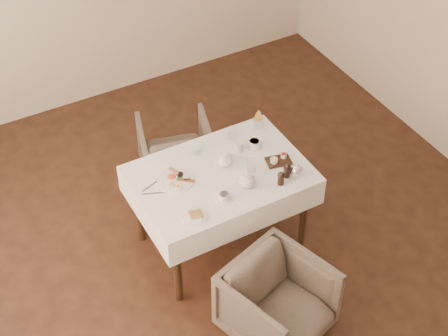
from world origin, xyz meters
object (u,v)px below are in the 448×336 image
at_px(teapot_centre, 224,159).
at_px(breakfast_plate, 175,180).
at_px(armchair_near, 278,302).
at_px(armchair_far, 176,151).
at_px(table, 220,185).

bearing_deg(teapot_centre, breakfast_plate, 173.31).
bearing_deg(breakfast_plate, armchair_near, -70.39).
xyz_separation_m(armchair_far, breakfast_plate, (-0.37, -0.80, 0.48)).
bearing_deg(teapot_centre, armchair_far, 88.67).
height_order(table, armchair_near, table).
distance_m(table, armchair_near, 0.97).
height_order(armchair_near, armchair_far, armchair_near).
distance_m(table, breakfast_plate, 0.36).
distance_m(table, teapot_centre, 0.20).
xyz_separation_m(table, teapot_centre, (0.07, 0.06, 0.18)).
xyz_separation_m(armchair_near, breakfast_plate, (-0.27, 1.00, 0.46)).
xyz_separation_m(table, armchair_far, (0.04, 0.89, -0.36)).
distance_m(table, armchair_far, 0.96).
bearing_deg(armchair_far, breakfast_plate, 81.68).
xyz_separation_m(table, breakfast_plate, (-0.32, 0.09, 0.13)).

